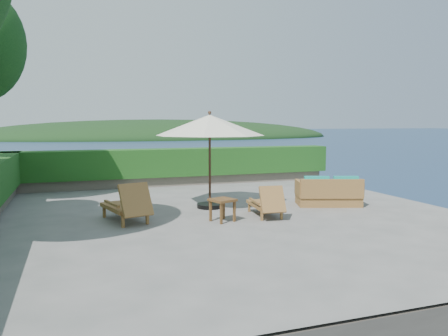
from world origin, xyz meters
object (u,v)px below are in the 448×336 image
object	(u,v)px
lounge_right	(266,203)
lounge_left	(127,205)
patio_umbrella	(210,126)
side_table	(222,203)
wicker_loveseat	(329,194)

from	to	relation	value
lounge_right	lounge_left	bearing A→B (deg)	176.84
patio_umbrella	lounge_left	world-z (taller)	patio_umbrella
lounge_left	side_table	bearing A→B (deg)	-32.52
patio_umbrella	wicker_loveseat	bearing A→B (deg)	-13.66
lounge_left	wicker_loveseat	xyz separation A→B (m)	(5.56, 0.23, -0.07)
lounge_left	side_table	size ratio (longest dim) A/B	2.75
patio_umbrella	wicker_loveseat	world-z (taller)	patio_umbrella
lounge_right	wicker_loveseat	xyz separation A→B (m)	(2.26, 0.76, -0.01)
patio_umbrella	lounge_left	xyz separation A→B (m)	(-2.33, -1.01, -1.81)
lounge_left	side_table	world-z (taller)	lounge_left
lounge_right	patio_umbrella	bearing A→B (deg)	128.25
patio_umbrella	lounge_right	size ratio (longest dim) A/B	2.61
lounge_left	lounge_right	size ratio (longest dim) A/B	1.22
lounge_left	lounge_right	xyz separation A→B (m)	(3.31, -0.53, -0.06)
lounge_right	wicker_loveseat	bearing A→B (deg)	24.62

